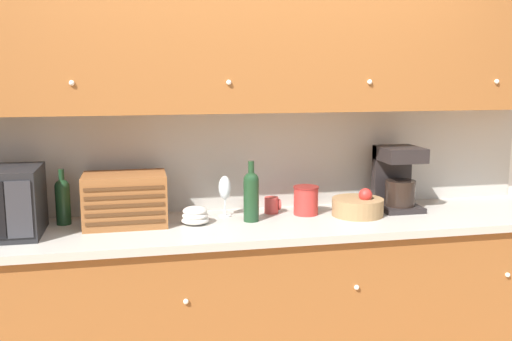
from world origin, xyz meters
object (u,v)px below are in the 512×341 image
bread_box (125,199)px  bowl_stack_on_counter (195,216)px  wine_glass (225,189)px  storage_canister (306,200)px  fruit_basket (358,206)px  wine_bottle (63,199)px  coffee_maker (397,177)px  second_wine_bottle (251,194)px  mug (272,205)px

bread_box → bowl_stack_on_counter: bread_box is taller
wine_glass → storage_canister: size_ratio=1.41×
fruit_basket → wine_bottle: bearing=174.6°
bowl_stack_on_counter → coffee_maker: bearing=4.6°
wine_bottle → coffee_maker: 1.87m
wine_bottle → coffee_maker: coffee_maker is taller
second_wine_bottle → mug: second_wine_bottle is taller
bowl_stack_on_counter → second_wine_bottle: second_wine_bottle is taller
bread_box → wine_glass: (0.54, 0.07, 0.02)m
bread_box → second_wine_bottle: second_wine_bottle is taller
wine_bottle → second_wine_bottle: 0.99m
coffee_maker → wine_glass: bearing=178.2°
bowl_stack_on_counter → second_wine_bottle: (0.30, -0.00, 0.10)m
wine_bottle → fruit_basket: (1.59, -0.15, -0.08)m
wine_bottle → bread_box: bearing=-14.2°
bowl_stack_on_counter → mug: (0.45, 0.14, 0.00)m
second_wine_bottle → coffee_maker: 0.90m
second_wine_bottle → bread_box: bearing=174.6°
wine_bottle → bread_box: (0.32, -0.08, 0.00)m
storage_canister → coffee_maker: bearing=2.1°
wine_glass → storage_canister: (0.45, -0.05, -0.07)m
bread_box → bowl_stack_on_counter: 0.37m
bread_box → mug: bread_box is taller
second_wine_bottle → wine_bottle: bearing=171.7°
bread_box → coffee_maker: size_ratio=1.15×
bowl_stack_on_counter → bread_box: bearing=170.6°
wine_bottle → mug: 1.13m
mug → storage_canister: 0.20m
bowl_stack_on_counter → storage_canister: 0.64m
bread_box → bowl_stack_on_counter: (0.36, -0.06, -0.09)m
second_wine_bottle → storage_canister: (0.33, 0.08, -0.07)m
mug → wine_glass: bearing=-176.5°
wine_glass → mug: 0.29m
bread_box → second_wine_bottle: 0.66m
wine_bottle → bowl_stack_on_counter: wine_bottle is taller
bowl_stack_on_counter → coffee_maker: size_ratio=0.41×
mug → storage_canister: bearing=-21.2°
mug → fruit_basket: size_ratio=0.32×
wine_bottle → bread_box: 0.33m
second_wine_bottle → mug: 0.23m
mug → bread_box: bearing=-174.0°
wine_bottle → wine_glass: size_ratio=1.29×
coffee_maker → second_wine_bottle: bearing=-173.6°
bread_box → storage_canister: size_ratio=2.63×
mug → storage_canister: size_ratio=0.57×
storage_canister → bread_box: bearing=-179.1°
wine_glass → bowl_stack_on_counter: bearing=-144.8°
wine_bottle → coffee_maker: (1.87, -0.04, 0.05)m
bowl_stack_on_counter → wine_glass: size_ratio=0.66×
second_wine_bottle → mug: size_ratio=3.53×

